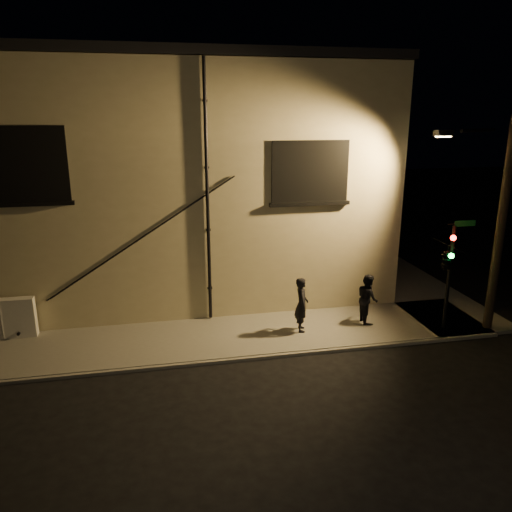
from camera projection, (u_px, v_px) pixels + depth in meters
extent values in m
plane|color=black|center=(284.00, 356.00, 14.60)|extent=(90.00, 90.00, 0.00)
cube|color=#5F5D55|center=(177.00, 341.00, 15.41)|extent=(20.00, 3.00, 0.12)
cube|color=#5F5D55|center=(375.00, 263.00, 23.37)|extent=(3.00, 16.00, 0.12)
cube|color=tan|center=(164.00, 176.00, 21.30)|extent=(16.00, 12.00, 8.50)
cube|color=black|center=(158.00, 66.00, 20.08)|extent=(16.20, 12.20, 0.30)
cube|color=black|center=(29.00, 164.00, 14.55)|extent=(2.20, 0.10, 2.20)
cube|color=black|center=(29.00, 164.00, 14.56)|extent=(1.98, 0.05, 1.98)
cube|color=black|center=(310.00, 171.00, 16.32)|extent=(2.60, 0.10, 2.00)
cube|color=black|center=(310.00, 171.00, 16.34)|extent=(2.38, 0.05, 1.78)
cylinder|color=black|center=(207.00, 196.00, 15.80)|extent=(0.11, 0.11, 8.30)
cylinder|color=black|center=(139.00, 239.00, 15.77)|extent=(5.96, 0.04, 3.75)
cylinder|color=black|center=(143.00, 237.00, 15.77)|extent=(5.96, 0.04, 3.75)
cube|color=beige|center=(3.00, 319.00, 15.34)|extent=(1.92, 0.32, 1.26)
imported|color=black|center=(302.00, 304.00, 15.79)|extent=(0.53, 0.71, 1.77)
imported|color=black|center=(368.00, 298.00, 16.47)|extent=(0.66, 0.83, 1.65)
cylinder|color=black|center=(449.00, 278.00, 15.78)|extent=(0.12, 0.12, 3.40)
imported|color=black|center=(447.00, 258.00, 15.42)|extent=(0.49, 2.06, 0.82)
sphere|color=#FF140C|center=(453.00, 238.00, 15.07)|extent=(0.17, 0.17, 0.17)
sphere|color=#14FF3F|center=(451.00, 256.00, 15.23)|extent=(0.17, 0.17, 0.17)
cube|color=#0C4C1E|center=(465.00, 223.00, 15.36)|extent=(0.70, 0.03, 0.18)
cylinder|color=black|center=(501.00, 229.00, 15.39)|extent=(0.28, 0.28, 6.82)
cylinder|color=black|center=(478.00, 130.00, 14.94)|extent=(1.73, 0.95, 0.10)
cube|color=black|center=(444.00, 133.00, 15.33)|extent=(0.55, 0.28, 0.18)
cube|color=#FFC672|center=(443.00, 136.00, 15.36)|extent=(0.42, 0.20, 0.04)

